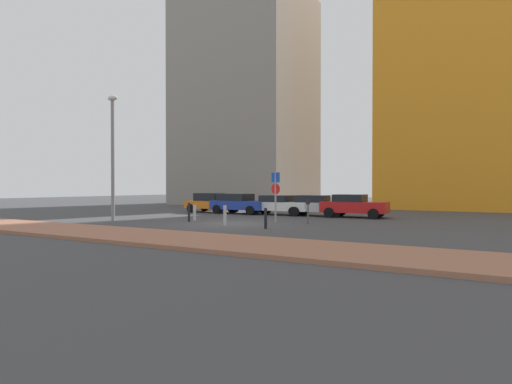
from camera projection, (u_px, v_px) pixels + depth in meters
The scene contains 16 objects.
ground_plane at pixel (231, 224), 21.27m from camera, with size 120.00×120.00×0.00m, color #424244.
sidewalk_brick at pixel (136, 236), 15.42m from camera, with size 40.00×3.48×0.14m, color #9E664C.
parked_car_orange at pixel (212, 203), 30.64m from camera, with size 4.30×1.99×1.47m.
parked_car_blue at pixel (239, 203), 29.28m from camera, with size 4.32×2.19×1.45m.
parked_car_white at pixel (279, 205), 28.00m from camera, with size 4.35×2.00×1.35m.
parked_car_silver at pixel (316, 205), 26.82m from camera, with size 4.24×2.16×1.38m.
parked_car_red at pixel (353, 205), 25.60m from camera, with size 4.08×2.09×1.46m.
parking_sign_post at pixel (276, 191), 22.11m from camera, with size 0.59×0.16×2.76m.
parking_meter at pixel (308, 208), 20.99m from camera, with size 0.18×0.14×1.31m.
street_lamp at pixel (113, 147), 23.13m from camera, with size 0.70×0.36×7.20m.
traffic_bollard_near at pixel (189, 212), 22.42m from camera, with size 0.13×0.13×1.06m, color black.
traffic_bollard_mid at pixel (266, 218), 18.64m from camera, with size 0.14×0.14×0.96m, color black.
traffic_bollard_far at pixel (195, 213), 23.04m from camera, with size 0.18×0.18×0.91m, color #B7B7BC.
traffic_bollard_edge at pixel (225, 215), 20.19m from camera, with size 0.16×0.16×1.02m, color #B7B7BC.
building_colorful_midrise at pixel (490, 52), 37.82m from camera, with size 17.84×17.10×29.21m, color orange.
building_under_construction at pixel (246, 100), 46.56m from camera, with size 13.66×12.08×24.00m, color gray.
Camera 1 is at (11.55, -17.88, 1.93)m, focal length 28.28 mm.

